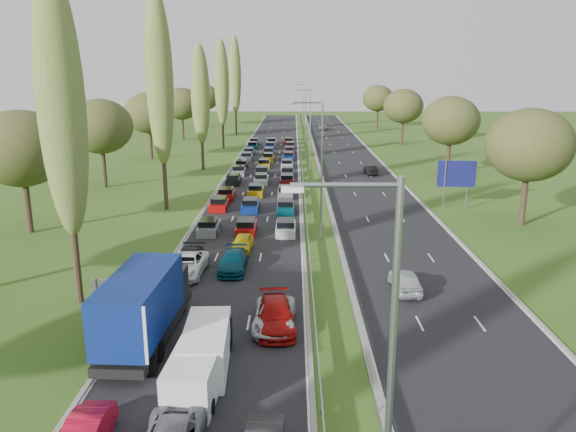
{
  "coord_description": "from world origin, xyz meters",
  "views": [
    {
      "loc": [
        2.13,
        -4.21,
        14.22
      ],
      "look_at": [
        1.61,
        45.39,
        1.5
      ],
      "focal_mm": 35.0,
      "sensor_mm": 36.0,
      "label": 1
    }
  ],
  "objects": [
    {
      "name": "poplar_row",
      "position": [
        -11.5,
        68.17,
        12.39
      ],
      "size": [
        2.8,
        127.8,
        22.44
      ],
      "color": "#2D2116",
      "rests_on": "ground"
    },
    {
      "name": "far_car_0",
      "position": [
        9.61,
        31.09,
        0.76
      ],
      "size": [
        1.79,
        4.36,
        1.48
      ],
      "primitive_type": "imported",
      "rotation": [
        0.0,
        0.0,
        3.15
      ],
      "color": "#A7ACB1",
      "rests_on": "far_carriageway"
    },
    {
      "name": "ground",
      "position": [
        4.5,
        80.0,
        0.0
      ],
      "size": [
        260.0,
        260.0,
        0.0
      ],
      "primitive_type": "plane",
      "color": "#34591B",
      "rests_on": "ground"
    },
    {
      "name": "direction_sign",
      "position": [
        19.4,
        54.58,
        3.57
      ],
      "size": [
        4.0,
        0.39,
        5.2
      ],
      "color": "gray",
      "rests_on": "ground"
    },
    {
      "name": "near_car_8",
      "position": [
        -2.06,
        39.59,
        0.69
      ],
      "size": [
        1.72,
        3.97,
        1.33
      ],
      "primitive_type": "imported",
      "rotation": [
        0.0,
        0.0,
        -0.04
      ],
      "color": "gold",
      "rests_on": "near_carriageway"
    },
    {
      "name": "woodland_right",
      "position": [
        24.0,
        66.67,
        7.68
      ],
      "size": [
        8.0,
        153.0,
        11.1
      ],
      "color": "#2D2116",
      "rests_on": "ground"
    },
    {
      "name": "central_reservation",
      "position": [
        4.5,
        82.5,
        0.55
      ],
      "size": [
        2.36,
        215.0,
        0.32
      ],
      "color": "gray",
      "rests_on": "ground"
    },
    {
      "name": "far_car_1",
      "position": [
        13.16,
        75.29,
        0.68
      ],
      "size": [
        1.72,
        4.1,
        1.32
      ],
      "primitive_type": "imported",
      "rotation": [
        0.0,
        0.0,
        3.22
      ],
      "color": "black",
      "rests_on": "far_carriageway"
    },
    {
      "name": "near_car_2",
      "position": [
        -5.59,
        33.97,
        0.77
      ],
      "size": [
        2.8,
        5.54,
        1.5
      ],
      "primitive_type": "imported",
      "rotation": [
        0.0,
        0.0,
        -0.06
      ],
      "color": "white",
      "rests_on": "near_carriageway"
    },
    {
      "name": "white_van_front",
      "position": [
        -2.25,
        18.82,
        1.08
      ],
      "size": [
        2.05,
        5.23,
        2.1
      ],
      "rotation": [
        0.0,
        0.0,
        -0.05
      ],
      "color": "silver",
      "rests_on": "near_carriageway"
    },
    {
      "name": "traffic_queue_fill",
      "position": [
        -2.27,
        77.8,
        0.44
      ],
      "size": [
        9.11,
        69.58,
        0.8
      ],
      "color": "slate",
      "rests_on": "ground"
    },
    {
      "name": "near_car_7",
      "position": [
        -2.33,
        34.92,
        0.71
      ],
      "size": [
        1.98,
        4.8,
        1.39
      ],
      "primitive_type": "imported",
      "rotation": [
        0.0,
        0.0,
        -0.01
      ],
      "color": "#043444",
      "rests_on": "near_carriageway"
    },
    {
      "name": "white_van_rear",
      "position": [
        -2.14,
        21.03,
        1.1
      ],
      "size": [
        2.1,
        5.36,
        2.15
      ],
      "rotation": [
        0.0,
        0.0,
        0.05
      ],
      "color": "white",
      "rests_on": "near_carriageway"
    },
    {
      "name": "woodland_left",
      "position": [
        -22.0,
        62.63,
        7.68
      ],
      "size": [
        8.0,
        166.0,
        11.1
      ],
      "color": "#2D2116",
      "rests_on": "ground"
    },
    {
      "name": "far_car_2",
      "position": [
        9.54,
        139.92,
        0.68
      ],
      "size": [
        2.44,
        4.88,
        1.33
      ],
      "primitive_type": "imported",
      "rotation": [
        0.0,
        0.0,
        3.09
      ],
      "color": "slate",
      "rests_on": "far_carriageway"
    },
    {
      "name": "lamp_columns",
      "position": [
        4.5,
        78.0,
        6.0
      ],
      "size": [
        0.18,
        140.18,
        12.0
      ],
      "color": "gray",
      "rests_on": "ground"
    },
    {
      "name": "near_car_11",
      "position": [
        1.12,
        25.35,
        0.77
      ],
      "size": [
        2.48,
        5.33,
        1.5
      ],
      "primitive_type": "imported",
      "rotation": [
        0.0,
        0.0,
        0.07
      ],
      "color": "#970A09",
      "rests_on": "near_carriageway"
    },
    {
      "name": "near_car_3",
      "position": [
        -5.64,
        34.95,
        0.75
      ],
      "size": [
        2.22,
        5.12,
        1.47
      ],
      "primitive_type": "imported",
      "rotation": [
        0.0,
        0.0,
        -0.03
      ],
      "color": "black",
      "rests_on": "near_carriageway"
    },
    {
      "name": "far_carriageway",
      "position": [
        11.25,
        82.5,
        0.0
      ],
      "size": [
        10.5,
        215.0,
        0.04
      ],
      "primitive_type": "cube",
      "color": "black",
      "rests_on": "ground"
    },
    {
      "name": "blue_lorry",
      "position": [
        -5.82,
        23.57,
        2.14
      ],
      "size": [
        2.74,
        9.85,
        4.16
      ],
      "rotation": [
        0.0,
        0.0,
        -0.05
      ],
      "color": "black",
      "rests_on": "near_carriageway"
    },
    {
      "name": "near_car_10",
      "position": [
        1.03,
        25.41,
        0.72
      ],
      "size": [
        2.44,
        5.12,
        1.41
      ],
      "primitive_type": "imported",
      "rotation": [
        0.0,
        0.0,
        -0.02
      ],
      "color": "#B5BCC0",
      "rests_on": "near_carriageway"
    },
    {
      "name": "info_sign",
      "position": [
        -9.4,
        27.51,
        1.37
      ],
      "size": [
        1.5,
        0.16,
        2.1
      ],
      "color": "gray",
      "rests_on": "ground"
    },
    {
      "name": "near_carriageway",
      "position": [
        -2.25,
        82.5,
        0.0
      ],
      "size": [
        10.5,
        215.0,
        0.04
      ],
      "primitive_type": "cube",
      "color": "black",
      "rests_on": "ground"
    }
  ]
}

